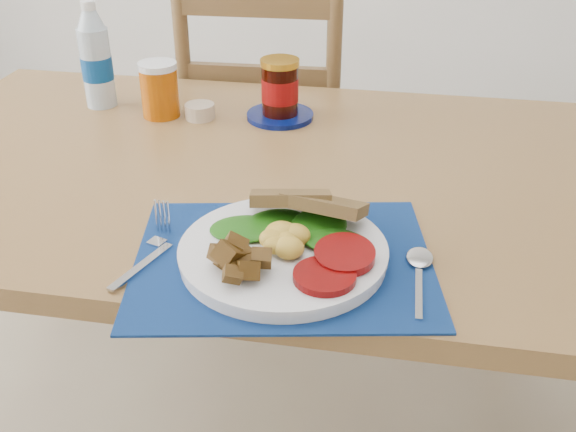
% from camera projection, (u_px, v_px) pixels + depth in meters
% --- Properties ---
extents(table, '(1.40, 0.90, 0.75)m').
position_uv_depth(table, '(236.00, 201.00, 1.32)').
color(table, brown).
rests_on(table, ground).
extents(chair_far, '(0.46, 0.44, 1.20)m').
position_uv_depth(chair_far, '(266.00, 116.00, 1.89)').
color(chair_far, '#53351E').
rests_on(chair_far, ground).
extents(placemat, '(0.49, 0.42, 0.00)m').
position_uv_depth(placemat, '(283.00, 260.00, 0.99)').
color(placemat, black).
rests_on(placemat, table).
extents(breakfast_plate, '(0.30, 0.30, 0.07)m').
position_uv_depth(breakfast_plate, '(279.00, 248.00, 0.98)').
color(breakfast_plate, silver).
rests_on(breakfast_plate, placemat).
extents(fork, '(0.05, 0.19, 0.00)m').
position_uv_depth(fork, '(151.00, 251.00, 1.01)').
color(fork, '#B2B5BA').
rests_on(fork, placemat).
extents(spoon, '(0.04, 0.17, 0.00)m').
position_uv_depth(spoon, '(419.00, 269.00, 0.96)').
color(spoon, '#B2B5BA').
rests_on(spoon, placemat).
extents(water_bottle, '(0.07, 0.07, 0.23)m').
position_uv_depth(water_bottle, '(96.00, 61.00, 1.49)').
color(water_bottle, '#ADBFCC').
rests_on(water_bottle, table).
extents(juice_glass, '(0.08, 0.08, 0.11)m').
position_uv_depth(juice_glass, '(160.00, 91.00, 1.46)').
color(juice_glass, '#A94804').
rests_on(juice_glass, table).
extents(ramekin, '(0.06, 0.06, 0.03)m').
position_uv_depth(ramekin, '(200.00, 111.00, 1.47)').
color(ramekin, '#C6AF91').
rests_on(ramekin, table).
extents(jam_on_saucer, '(0.15, 0.15, 0.13)m').
position_uv_depth(jam_on_saucer, '(280.00, 93.00, 1.45)').
color(jam_on_saucer, '#051050').
rests_on(jam_on_saucer, table).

